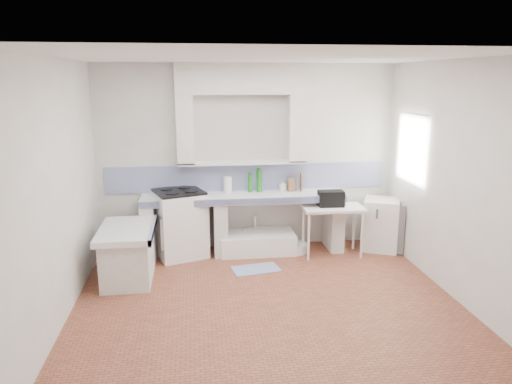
{
  "coord_description": "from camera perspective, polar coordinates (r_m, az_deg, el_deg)",
  "views": [
    {
      "loc": [
        -0.8,
        -5.19,
        2.59
      ],
      "look_at": [
        0.0,
        1.0,
        1.1
      ],
      "focal_mm": 33.7,
      "sensor_mm": 36.0,
      "label": 1
    }
  ],
  "objects": [
    {
      "name": "bucket_red",
      "position": [
        7.36,
        -1.31,
        -6.03
      ],
      "size": [
        0.37,
        0.37,
        0.28
      ],
      "primitive_type": "cylinder",
      "rotation": [
        0.0,
        0.0,
        0.28
      ],
      "color": "#C94F29",
      "rests_on": "ground"
    },
    {
      "name": "peninsula_lip",
      "position": [
        6.41,
        -12.15,
        -4.4
      ],
      "size": [
        0.04,
        1.1,
        0.1
      ],
      "primitive_type": "cube",
      "color": "navy",
      "rests_on": "ground"
    },
    {
      "name": "rug",
      "position": [
        6.74,
        -0.02,
        -9.13
      ],
      "size": [
        0.7,
        0.47,
        0.01
      ],
      "primitive_type": "cube",
      "rotation": [
        0.0,
        0.0,
        0.17
      ],
      "color": "navy",
      "rests_on": "ground"
    },
    {
      "name": "green_bottle_a",
      "position": [
        7.25,
        -0.71,
        1.14
      ],
      "size": [
        0.08,
        0.08,
        0.29
      ],
      "primitive_type": "cylinder",
      "rotation": [
        0.0,
        0.0,
        0.33
      ],
      "color": "#186718",
      "rests_on": "counter_slab"
    },
    {
      "name": "peninsula_top",
      "position": [
        6.45,
        -15.08,
        -4.46
      ],
      "size": [
        0.7,
        1.1,
        0.08
      ],
      "primitive_type": "cube",
      "color": "white",
      "rests_on": "ground"
    },
    {
      "name": "stove",
      "position": [
        7.18,
        -9.0,
        -3.82
      ],
      "size": [
        0.86,
        0.84,
        0.96
      ],
      "primitive_type": "cube",
      "rotation": [
        0.0,
        0.0,
        0.33
      ],
      "color": "white",
      "rests_on": "ground"
    },
    {
      "name": "paper_towel",
      "position": [
        7.21,
        -3.38,
        0.84
      ],
      "size": [
        0.14,
        0.14,
        0.24
      ],
      "primitive_type": "cylinder",
      "rotation": [
        0.0,
        0.0,
        0.14
      ],
      "color": "white",
      "rests_on": "counter_slab"
    },
    {
      "name": "window_frame",
      "position": [
        7.23,
        19.29,
        4.8
      ],
      "size": [
        0.35,
        0.86,
        1.06
      ],
      "primitive_type": "cube",
      "color": "#3A2512",
      "rests_on": "ground"
    },
    {
      "name": "floor",
      "position": [
        5.85,
        1.29,
        -12.83
      ],
      "size": [
        4.5,
        4.5,
        0.0
      ],
      "primitive_type": "plane",
      "color": "brown",
      "rests_on": "ground"
    },
    {
      "name": "water_bottle_a",
      "position": [
        7.48,
        -1.36,
        -5.52
      ],
      "size": [
        0.1,
        0.1,
        0.32
      ],
      "primitive_type": "cylinder",
      "rotation": [
        0.0,
        0.0,
        0.13
      ],
      "color": "silver",
      "rests_on": "ground"
    },
    {
      "name": "counter_lip",
      "position": [
        6.87,
        -1.28,
        -1.17
      ],
      "size": [
        3.0,
        0.04,
        0.1
      ],
      "primitive_type": "cube",
      "color": "navy",
      "rests_on": "ground"
    },
    {
      "name": "wall_back",
      "position": [
        7.33,
        -1.01,
        4.09
      ],
      "size": [
        4.5,
        0.0,
        4.5
      ],
      "primitive_type": "plane",
      "rotation": [
        1.57,
        0.0,
        0.0
      ],
      "color": "silver",
      "rests_on": "ground"
    },
    {
      "name": "counter_pier_right",
      "position": [
        7.52,
        9.19,
        -3.59
      ],
      "size": [
        0.2,
        0.55,
        0.82
      ],
      "primitive_type": "cube",
      "color": "silver",
      "rests_on": "ground"
    },
    {
      "name": "cutting_board",
      "position": [
        7.38,
        5.37,
        1.21
      ],
      "size": [
        0.04,
        0.2,
        0.27
      ],
      "primitive_type": "cube",
      "rotation": [
        0.0,
        0.0,
        -0.1
      ],
      "color": "#905D39",
      "rests_on": "counter_slab"
    },
    {
      "name": "counter_pier_mid",
      "position": [
        7.23,
        -4.27,
        -4.15
      ],
      "size": [
        0.2,
        0.55,
        0.82
      ],
      "primitive_type": "cube",
      "color": "silver",
      "rests_on": "ground"
    },
    {
      "name": "bucket_orange",
      "position": [
        7.23,
        0.79,
        -6.32
      ],
      "size": [
        0.37,
        0.37,
        0.29
      ],
      "primitive_type": "cylinder",
      "rotation": [
        0.0,
        0.0,
        -0.18
      ],
      "color": "#C54D14",
      "rests_on": "ground"
    },
    {
      "name": "backsplash",
      "position": [
        7.37,
        -0.99,
        1.77
      ],
      "size": [
        4.27,
        0.03,
        0.4
      ],
      "primitive_type": "cube",
      "color": "navy",
      "rests_on": "ground"
    },
    {
      "name": "peninsula_base",
      "position": [
        6.56,
        -14.9,
        -7.38
      ],
      "size": [
        0.6,
        1.0,
        0.62
      ],
      "primitive_type": "cube",
      "color": "silver",
      "rests_on": "ground"
    },
    {
      "name": "green_bottle_b",
      "position": [
        7.26,
        0.39,
        1.42
      ],
      "size": [
        0.1,
        0.1,
        0.36
      ],
      "primitive_type": "cylinder",
      "rotation": [
        0.0,
        0.0,
        -0.37
      ],
      "color": "#186718",
      "rests_on": "counter_slab"
    },
    {
      "name": "counter_slab",
      "position": [
        7.14,
        -1.52,
        -0.6
      ],
      "size": [
        3.0,
        0.6,
        0.08
      ],
      "primitive_type": "cube",
      "color": "white",
      "rests_on": "ground"
    },
    {
      "name": "wall_front",
      "position": [
        3.5,
        6.39,
        -6.56
      ],
      "size": [
        4.5,
        0.0,
        4.5
      ],
      "primitive_type": "plane",
      "rotation": [
        -1.57,
        0.0,
        0.0
      ],
      "color": "silver",
      "rests_on": "ground"
    },
    {
      "name": "ceiling",
      "position": [
        5.25,
        1.46,
        15.72
      ],
      "size": [
        4.5,
        4.5,
        0.0
      ],
      "primitive_type": "plane",
      "rotation": [
        3.14,
        0.0,
        0.0
      ],
      "color": "silver",
      "rests_on": "ground"
    },
    {
      "name": "black_bag",
      "position": [
        7.14,
        8.88,
        -0.77
      ],
      "size": [
        0.38,
        0.23,
        0.23
      ],
      "primitive_type": "cube",
      "rotation": [
        0.0,
        0.0,
        -0.04
      ],
      "color": "black",
      "rests_on": "side_table"
    },
    {
      "name": "water_bottle_b",
      "position": [
        7.53,
        1.12,
        -5.54
      ],
      "size": [
        0.08,
        0.08,
        0.29
      ],
      "primitive_type": "cylinder",
      "rotation": [
        0.0,
        0.0,
        -0.12
      ],
      "color": "silver",
      "rests_on": "ground"
    },
    {
      "name": "wall_left",
      "position": [
        5.51,
        -22.41,
        -0.06
      ],
      "size": [
        0.0,
        4.5,
        4.5
      ],
      "primitive_type": "plane",
      "rotation": [
        1.57,
        0.0,
        1.57
      ],
      "color": "silver",
      "rests_on": "ground"
    },
    {
      "name": "wall_right",
      "position": [
        6.14,
        22.63,
        1.2
      ],
      "size": [
        0.0,
        4.5,
        4.5
      ],
      "primitive_type": "plane",
      "rotation": [
        1.57,
        0.0,
        -1.57
      ],
      "color": "silver",
      "rests_on": "ground"
    },
    {
      "name": "fridge",
      "position": [
        7.63,
        14.6,
        -3.73
      ],
      "size": [
        0.68,
        0.68,
        0.79
      ],
      "primitive_type": "cube",
      "rotation": [
        0.0,
        0.0,
        -0.42
      ],
      "color": "white",
      "rests_on": "ground"
    },
    {
      "name": "sink",
      "position": [
        7.36,
        0.12,
        -6.07
      ],
      "size": [
        1.13,
        0.61,
        0.27
      ],
      "primitive_type": "cube",
      "rotation": [
        0.0,
        0.0,
        -0.0
      ],
      "color": "white",
      "rests_on": "ground"
    },
    {
      "name": "basin_white",
      "position": [
        7.38,
        4.71,
        -6.61
      ],
      "size": [
        0.46,
        0.46,
        0.14
      ],
      "primitive_type": "cylinder",
      "rotation": [
        0.0,
        0.0,
        0.4
      ],
      "color": "white",
      "rests_on": "ground"
    },
    {
      "name": "lace_valance",
      "position": [
        7.12,
        18.48,
        7.83
      ],
      "size": [
        0.01,
        0.84,
        0.24
      ],
      "primitive_type": "cube",
      "color": "white",
      "rests_on": "ground"
    },
    {
      "name": "counter_pier_left",
      "position": [
        7.26,
        -12.59,
        -4.38
      ],
      "size": [
        0.2,
        0.55,
        0.82
      ],
      "primitive_type": "cube",
      "color": "silver",
      "rests_on": "ground"
    },
    {
      "name": "bucket_blue",
      "position": [
        7.36,
        2.47,
        -6.03
      ],
      "size": [
        0.32,
        0.32,
        0.28
      ],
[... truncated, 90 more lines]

